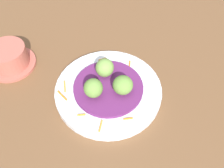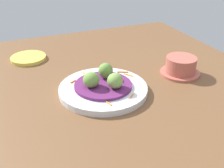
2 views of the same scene
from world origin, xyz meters
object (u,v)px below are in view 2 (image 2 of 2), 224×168
(main_plate, at_px, (104,89))
(guac_scoop_center, at_px, (91,80))
(side_plate_small, at_px, (28,58))
(guac_scoop_right, at_px, (115,81))
(guac_scoop_left, at_px, (106,71))
(terracotta_bowl, at_px, (181,66))

(main_plate, xyz_separation_m, guac_scoop_center, (0.00, -0.04, 0.04))
(side_plate_small, bearing_deg, guac_scoop_right, 27.91)
(main_plate, xyz_separation_m, guac_scoop_left, (-0.03, 0.02, 0.04))
(main_plate, distance_m, guac_scoop_right, 0.06)
(guac_scoop_center, distance_m, guac_scoop_right, 0.07)
(guac_scoop_left, height_order, guac_scoop_right, guac_scoop_left)
(main_plate, distance_m, guac_scoop_center, 0.06)
(guac_scoop_right, bearing_deg, guac_scoop_center, -118.56)
(main_plate, height_order, guac_scoop_right, guac_scoop_right)
(main_plate, height_order, guac_scoop_center, guac_scoop_center)
(guac_scoop_center, bearing_deg, guac_scoop_right, 61.44)
(guac_scoop_center, bearing_deg, guac_scoop_left, 121.44)
(main_plate, relative_size, guac_scoop_center, 5.47)
(guac_scoop_left, relative_size, side_plate_small, 0.37)
(side_plate_small, xyz_separation_m, terracotta_bowl, (0.32, 0.45, 0.02))
(main_plate, relative_size, guac_scoop_left, 5.51)
(guac_scoop_left, distance_m, guac_scoop_right, 0.07)
(guac_scoop_center, distance_m, terracotta_bowl, 0.32)
(terracotta_bowl, bearing_deg, main_plate, -87.14)
(terracotta_bowl, bearing_deg, guac_scoop_left, -94.60)
(guac_scoop_left, height_order, terracotta_bowl, guac_scoop_left)
(side_plate_small, bearing_deg, main_plate, 27.54)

